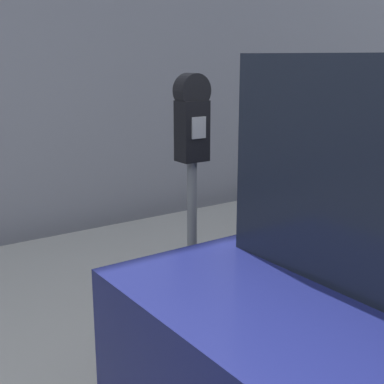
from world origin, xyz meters
The scene contains 2 objects.
sidewalk centered at (0.00, 2.20, 0.07)m, with size 24.00×2.80×0.13m.
parking_meter centered at (-0.17, 1.23, 1.26)m, with size 0.18×0.12×1.56m.
Camera 1 is at (-1.76, -1.07, 1.78)m, focal length 50.00 mm.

